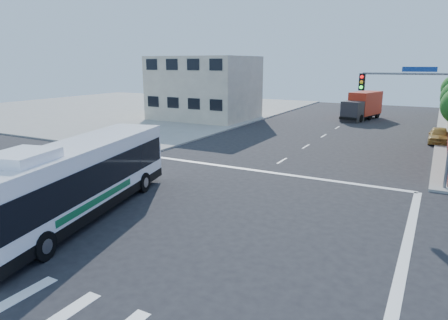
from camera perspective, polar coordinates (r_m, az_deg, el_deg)
The scene contains 7 objects.
ground at distance 19.30m, azimuth -5.39°, elevation -8.28°, with size 120.00×120.00×0.00m, color black.
sidewalk_nw at distance 67.54m, azimuth -13.77°, elevation 7.28°, with size 50.00×50.00×0.15m, color gray.
building_west at distance 52.43m, azimuth -2.79°, elevation 10.22°, with size 12.06×10.06×8.00m.
signal_mast_ne at distance 25.55m, azimuth 26.34°, elevation 7.32°, with size 7.91×1.13×8.07m.
transit_bus at distance 20.05m, azimuth -20.27°, elevation -2.48°, with size 5.85×13.46×3.90m.
box_truck at distance 55.04m, azimuth 19.12°, elevation 7.25°, with size 4.05×8.14×3.52m.
parked_car at distance 41.71m, azimuth 28.34°, elevation 3.14°, with size 1.71×4.24×1.45m, color gold.
Camera 1 is at (10.04, -14.81, 7.21)m, focal length 32.00 mm.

